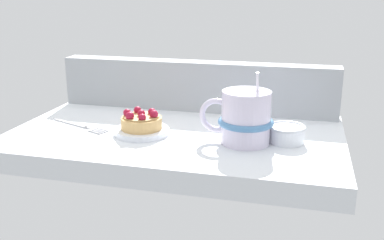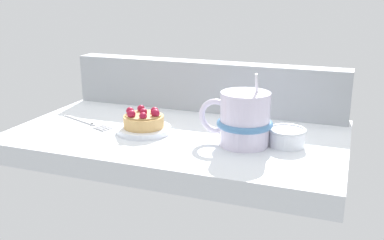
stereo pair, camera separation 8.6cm
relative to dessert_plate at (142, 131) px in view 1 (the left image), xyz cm
name	(u,v)px [view 1 (the left image)]	position (x,y,z in cm)	size (l,w,h in cm)	color
ground_plane	(176,141)	(6.16, 3.55, -2.62)	(66.61, 39.37, 4.16)	silver
window_rail_back	(196,86)	(6.16, 20.65, 5.25)	(65.28, 5.16, 11.58)	#9EA3A8
dessert_plate	(142,131)	(0.00, 0.00, 0.00)	(10.91, 10.91, 1.15)	silver
raspberry_tart	(141,121)	(0.00, -0.02, 2.16)	(8.11, 8.11, 4.01)	tan
coffee_mug	(245,118)	(20.50, -0.08, 4.38)	(14.11, 10.41, 13.66)	silver
dessert_fork	(79,125)	(-14.52, 1.41, -0.24)	(15.16, 7.47, 0.60)	#B7B7BC
sugar_bowl	(287,133)	(28.27, 2.20, 1.25)	(7.15, 7.15, 3.31)	silver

